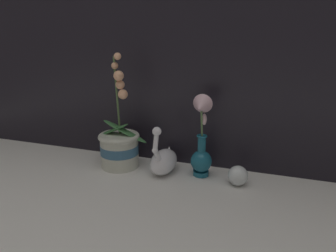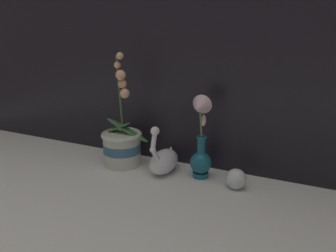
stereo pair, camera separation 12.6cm
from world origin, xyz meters
name	(u,v)px [view 1 (the left image)]	position (x,y,z in m)	size (l,w,h in m)	color
ground_plane	(161,186)	(0.00, 0.00, 0.00)	(2.80, 2.80, 0.00)	silver
window_backdrop	(182,16)	(0.00, 0.24, 0.60)	(2.80, 0.03, 1.20)	black
orchid_potted_plant	(119,145)	(-0.22, 0.11, 0.09)	(0.22, 0.17, 0.47)	beige
swan_figurine	(164,160)	(-0.03, 0.12, 0.05)	(0.10, 0.20, 0.21)	white
blue_vase	(201,144)	(0.12, 0.12, 0.13)	(0.08, 0.11, 0.33)	#195B75
glass_sphere	(238,176)	(0.27, 0.10, 0.04)	(0.07, 0.07, 0.07)	silver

